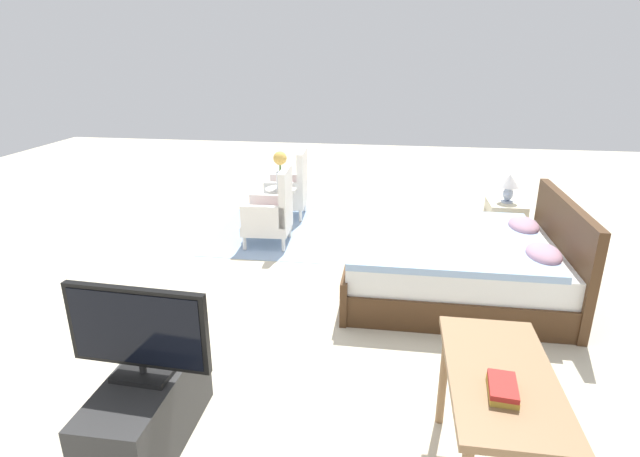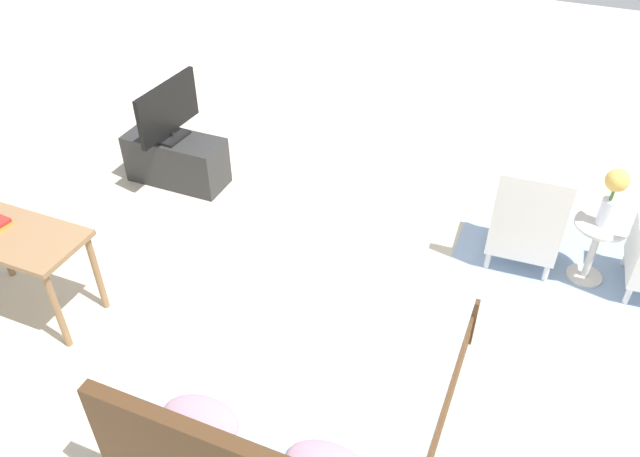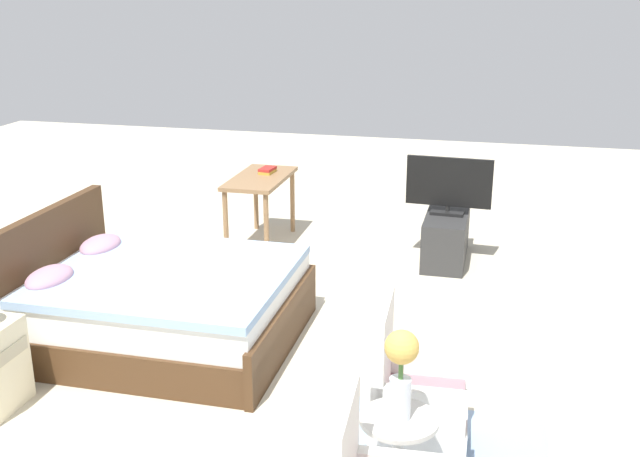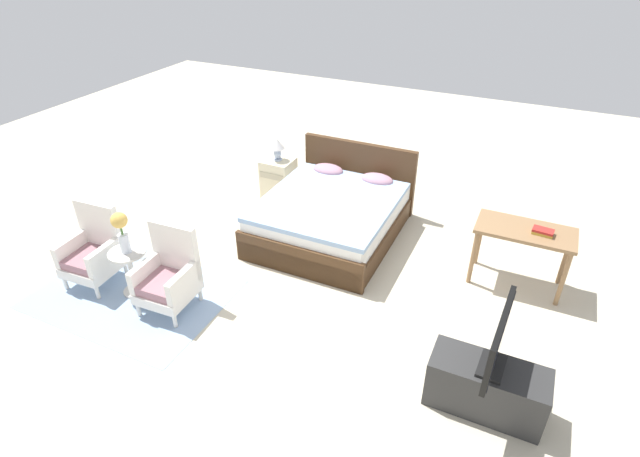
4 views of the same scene
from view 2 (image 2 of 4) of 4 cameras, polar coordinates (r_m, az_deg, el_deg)
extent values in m
plane|color=beige|center=(4.93, 1.84, -5.98)|extent=(16.00, 16.00, 0.00)
cube|color=#8EA8C6|center=(5.54, 22.99, -3.73)|extent=(2.10, 1.50, 0.01)
cube|color=#472D19|center=(4.11, -0.47, -14.95)|extent=(1.61, 1.98, 0.28)
cube|color=white|center=(3.91, -0.49, -12.65)|extent=(1.55, 1.90, 0.24)
cube|color=#93B2D6|center=(3.84, -0.03, -10.39)|extent=(1.60, 1.74, 0.06)
cube|color=#472D19|center=(4.67, 4.18, -5.76)|extent=(1.64, 0.06, 0.40)
ellipsoid|color=#B28499|center=(3.51, -10.88, -16.76)|extent=(0.44, 0.28, 0.14)
cylinder|color=white|center=(5.70, 26.19, -2.42)|extent=(0.04, 0.04, 0.16)
cylinder|color=white|center=(5.34, 26.33, -5.45)|extent=(0.04, 0.04, 0.16)
cube|color=white|center=(5.32, 27.17, -1.21)|extent=(0.10, 0.52, 0.26)
cylinder|color=white|center=(5.66, 20.29, -0.84)|extent=(0.04, 0.04, 0.16)
cylinder|color=white|center=(5.65, 15.73, 0.14)|extent=(0.04, 0.04, 0.16)
cylinder|color=white|center=(5.30, 19.97, -3.77)|extent=(0.04, 0.04, 0.16)
cylinder|color=white|center=(5.28, 15.09, -2.73)|extent=(0.04, 0.04, 0.16)
cube|color=white|center=(5.38, 18.06, -0.60)|extent=(0.57, 0.57, 0.12)
cube|color=gray|center=(5.32, 18.29, 0.32)|extent=(0.52, 0.52, 0.10)
cube|color=white|center=(4.97, 18.64, 1.27)|extent=(0.54, 0.11, 0.64)
cube|color=white|center=(5.29, 20.94, 0.47)|extent=(0.09, 0.52, 0.26)
cube|color=white|center=(5.27, 15.96, 1.55)|extent=(0.09, 0.52, 0.26)
cylinder|color=beige|center=(5.50, 22.97, -4.01)|extent=(0.28, 0.28, 0.03)
cylinder|color=beige|center=(5.34, 23.65, -1.92)|extent=(0.06, 0.06, 0.50)
cylinder|color=beige|center=(5.19, 24.36, 0.30)|extent=(0.40, 0.40, 0.02)
cylinder|color=silver|center=(5.12, 24.70, 1.38)|extent=(0.11, 0.11, 0.22)
cylinder|color=#477538|center=(5.04, 25.17, 2.84)|extent=(0.02, 0.02, 0.10)
sphere|color=#E0B251|center=(4.98, 25.54, 3.99)|extent=(0.17, 0.17, 0.17)
cube|color=#2D2D2D|center=(6.22, -12.98, 6.14)|extent=(0.96, 0.40, 0.48)
cube|color=black|center=(6.09, -13.31, 8.16)|extent=(0.22, 0.33, 0.03)
cylinder|color=black|center=(6.07, -13.37, 8.49)|extent=(0.04, 0.04, 0.05)
cube|color=black|center=(5.95, -13.73, 10.68)|extent=(0.09, 0.82, 0.48)
cube|color=black|center=(5.97, -13.93, 10.72)|extent=(0.05, 0.76, 0.43)
cylinder|color=#8E6B47|center=(4.88, -19.72, -3.83)|extent=(0.05, 0.05, 0.69)
cylinder|color=#8E6B47|center=(4.68, -22.88, -6.93)|extent=(0.05, 0.05, 0.69)
cube|color=#8E6B47|center=(4.86, -26.38, -0.56)|extent=(1.04, 0.52, 0.04)
camera|label=1|loc=(6.31, -41.17, 18.49)|focal=28.00mm
camera|label=3|loc=(6.06, 62.61, 10.55)|focal=42.00mm
camera|label=4|loc=(8.06, -1.00, 39.14)|focal=28.00mm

